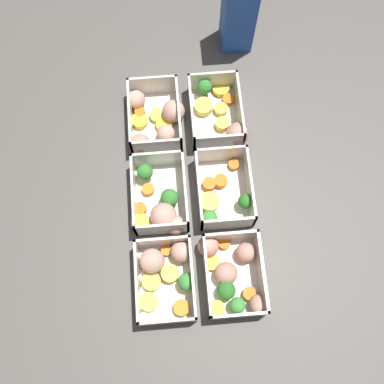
{
  "coord_description": "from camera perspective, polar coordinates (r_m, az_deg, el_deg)",
  "views": [
    {
      "loc": [
        0.28,
        -0.02,
        0.86
      ],
      "look_at": [
        0.0,
        0.0,
        0.02
      ],
      "focal_mm": 42.0,
      "sensor_mm": 36.0,
      "label": 1
    }
  ],
  "objects": [
    {
      "name": "container_far_center",
      "position": [
        0.88,
        3.94,
        -0.12
      ],
      "size": [
        0.15,
        0.11,
        0.06
      ],
      "color": "silver",
      "rests_on": "ground_plane"
    },
    {
      "name": "container_near_center",
      "position": [
        0.87,
        -3.94,
        -1.37
      ],
      "size": [
        0.16,
        0.12,
        0.06
      ],
      "color": "silver",
      "rests_on": "ground_plane"
    },
    {
      "name": "container_near_right",
      "position": [
        0.84,
        -3.28,
        -10.31
      ],
      "size": [
        0.16,
        0.12,
        0.06
      ],
      "color": "silver",
      "rests_on": "ground_plane"
    },
    {
      "name": "container_far_right",
      "position": [
        0.85,
        5.05,
        -10.42
      ],
      "size": [
        0.16,
        0.13,
        0.06
      ],
      "color": "silver",
      "rests_on": "ground_plane"
    },
    {
      "name": "container_far_left",
      "position": [
        0.95,
        3.53,
        9.73
      ],
      "size": [
        0.17,
        0.12,
        0.06
      ],
      "color": "silver",
      "rests_on": "ground_plane"
    },
    {
      "name": "container_near_left",
      "position": [
        0.95,
        -4.64,
        9.23
      ],
      "size": [
        0.16,
        0.13,
        0.06
      ],
      "color": "silver",
      "rests_on": "ground_plane"
    },
    {
      "name": "ground_plane",
      "position": [
        0.9,
        0.0,
        -0.43
      ],
      "size": [
        4.0,
        4.0,
        0.0
      ],
      "primitive_type": "plane",
      "color": "#56514C"
    },
    {
      "name": "juice_carton",
      "position": [
        1.01,
        5.95,
        21.86
      ],
      "size": [
        0.07,
        0.07,
        0.2
      ],
      "color": "blue",
      "rests_on": "ground_plane"
    }
  ]
}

